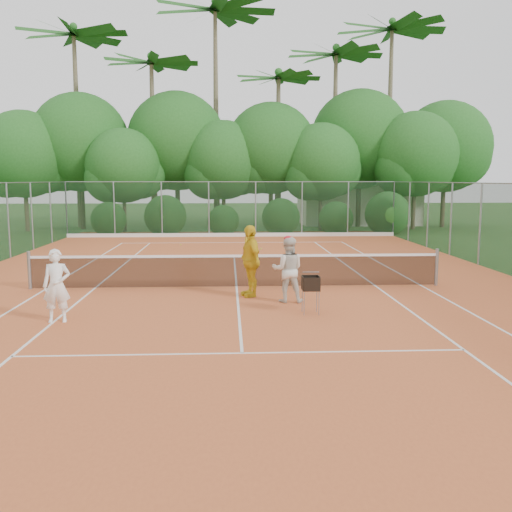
{
  "coord_description": "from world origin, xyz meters",
  "views": [
    {
      "loc": [
        -0.24,
        -16.41,
        3.15
      ],
      "look_at": [
        0.51,
        -1.2,
        1.1
      ],
      "focal_mm": 40.0,
      "sensor_mm": 36.0,
      "label": 1
    }
  ],
  "objects_px": {
    "player_white": "(57,286)",
    "player_center_grp": "(288,269)",
    "ball_hopper": "(311,284)",
    "player_yellow": "(250,261)"
  },
  "relations": [
    {
      "from": "player_center_grp",
      "to": "ball_hopper",
      "type": "height_order",
      "value": "player_center_grp"
    },
    {
      "from": "player_center_grp",
      "to": "player_white",
      "type": "bearing_deg",
      "value": -161.03
    },
    {
      "from": "player_white",
      "to": "player_center_grp",
      "type": "relative_size",
      "value": 0.95
    },
    {
      "from": "player_yellow",
      "to": "player_white",
      "type": "bearing_deg",
      "value": -78.13
    },
    {
      "from": "player_white",
      "to": "player_center_grp",
      "type": "bearing_deg",
      "value": 12.42
    },
    {
      "from": "player_center_grp",
      "to": "player_yellow",
      "type": "height_order",
      "value": "player_yellow"
    },
    {
      "from": "player_white",
      "to": "player_yellow",
      "type": "xyz_separation_m",
      "value": [
        4.36,
        2.59,
        0.15
      ]
    },
    {
      "from": "player_white",
      "to": "player_yellow",
      "type": "bearing_deg",
      "value": 24.19
    },
    {
      "from": "player_yellow",
      "to": "ball_hopper",
      "type": "distance_m",
      "value": 2.49
    },
    {
      "from": "player_white",
      "to": "ball_hopper",
      "type": "bearing_deg",
      "value": -1.45
    }
  ]
}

